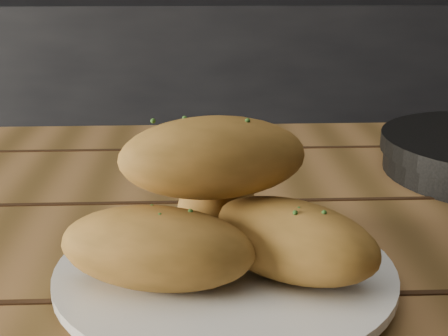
# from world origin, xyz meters

# --- Properties ---
(counter) EXTENTS (2.80, 0.60, 0.90)m
(counter) POSITION_xyz_m (0.00, 1.70, 0.45)
(counter) COLOR black
(counter) RESTS_ON ground
(table) EXTENTS (1.51, 0.88, 0.75)m
(table) POSITION_xyz_m (0.57, 0.44, 0.65)
(table) COLOR brown
(table) RESTS_ON ground
(plate) EXTENTS (0.26, 0.26, 0.02)m
(plate) POSITION_xyz_m (0.43, 0.36, 0.76)
(plate) COLOR silver
(plate) RESTS_ON table
(bread_rolls) EXTENTS (0.24, 0.21, 0.12)m
(bread_rolls) POSITION_xyz_m (0.43, 0.36, 0.81)
(bread_rolls) COLOR #A46D2D
(bread_rolls) RESTS_ON plate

